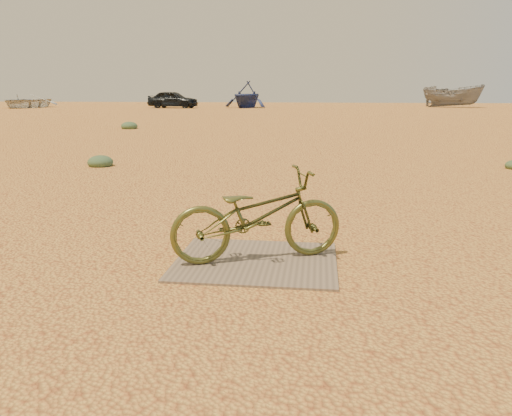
# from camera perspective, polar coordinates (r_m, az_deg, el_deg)

# --- Properties ---
(ground) EXTENTS (120.00, 120.00, 0.00)m
(ground) POSITION_cam_1_polar(r_m,az_deg,el_deg) (5.36, -5.02, -5.06)
(ground) COLOR gold
(ground) RESTS_ON ground
(plywood_board) EXTENTS (1.61, 1.33, 0.02)m
(plywood_board) POSITION_cam_1_polar(r_m,az_deg,el_deg) (5.04, 0.00, -6.09)
(plywood_board) COLOR #76644F
(plywood_board) RESTS_ON ground
(bicycle) EXTENTS (1.84, 1.20, 0.91)m
(bicycle) POSITION_cam_1_polar(r_m,az_deg,el_deg) (4.94, 0.18, -0.84)
(bicycle) COLOR #4E5223
(bicycle) RESTS_ON plywood_board
(car) EXTENTS (4.66, 2.25, 1.53)m
(car) POSITION_cam_1_polar(r_m,az_deg,el_deg) (46.89, -9.47, 12.15)
(car) COLOR black
(car) RESTS_ON ground
(boat_near_left) EXTENTS (4.51, 6.08, 1.21)m
(boat_near_left) POSITION_cam_1_polar(r_m,az_deg,el_deg) (51.49, -24.89, 11.03)
(boat_near_left) COLOR beige
(boat_near_left) RESTS_ON ground
(boat_far_left) EXTENTS (5.21, 5.61, 2.42)m
(boat_far_left) POSITION_cam_1_polar(r_m,az_deg,el_deg) (46.78, -1.09, 12.87)
(boat_far_left) COLOR navy
(boat_far_left) RESTS_ON ground
(boat_mid_right) EXTENTS (5.77, 3.70, 2.09)m
(boat_mid_right) POSITION_cam_1_polar(r_m,az_deg,el_deg) (51.32, 21.55, 11.83)
(boat_mid_right) COLOR slate
(boat_mid_right) RESTS_ON ground
(kale_a) EXTENTS (0.57, 0.57, 0.31)m
(kale_a) POSITION_cam_1_polar(r_m,az_deg,el_deg) (11.84, -17.33, 4.61)
(kale_a) COLOR #445E3F
(kale_a) RESTS_ON ground
(kale_c) EXTENTS (0.71, 0.71, 0.39)m
(kale_c) POSITION_cam_1_polar(r_m,az_deg,el_deg) (22.73, -14.26, 8.77)
(kale_c) COLOR #445E3F
(kale_c) RESTS_ON ground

